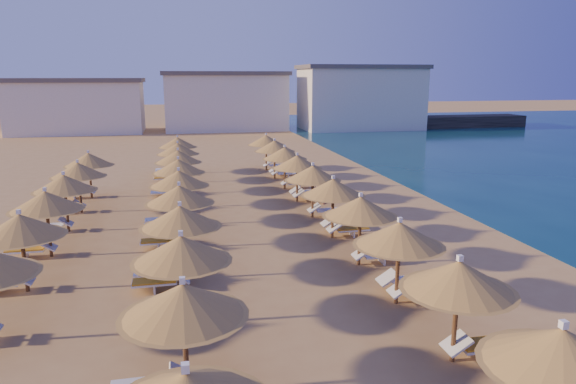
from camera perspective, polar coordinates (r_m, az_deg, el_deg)
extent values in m
plane|color=tan|center=(20.93, -1.18, -6.01)|extent=(220.00, 220.00, 0.00)
cube|color=black|center=(70.51, 14.21, 7.51)|extent=(30.09, 4.72, 1.50)
cube|color=white|center=(67.39, -22.30, 8.65)|extent=(15.00, 8.00, 6.00)
cube|color=#59514C|center=(67.29, -22.54, 11.41)|extent=(15.60, 8.48, 0.50)
cube|color=white|center=(66.86, -6.98, 9.82)|extent=(15.00, 8.00, 6.80)
cube|color=#59514C|center=(66.78, -7.07, 12.94)|extent=(15.60, 8.48, 0.50)
cube|color=white|center=(67.82, 8.04, 10.16)|extent=(15.00, 8.00, 7.60)
cube|color=#59514C|center=(67.77, 8.15, 13.59)|extent=(15.60, 8.48, 0.50)
cone|color=brown|center=(10.29, 28.04, -15.00)|extent=(2.54, 2.54, 0.72)
cone|color=brown|center=(10.43, 27.86, -16.46)|extent=(2.74, 2.74, 0.12)
cube|color=white|center=(10.11, 28.30, -12.83)|extent=(0.12, 0.12, 0.14)
cylinder|color=brown|center=(13.18, 18.07, -13.48)|extent=(0.12, 0.12, 2.10)
cone|color=brown|center=(12.73, 18.43, -8.80)|extent=(2.54, 2.54, 0.72)
cone|color=brown|center=(12.84, 18.33, -10.04)|extent=(2.74, 2.74, 0.12)
cube|color=white|center=(12.58, 18.57, -6.98)|extent=(0.12, 0.12, 0.14)
cylinder|color=brown|center=(15.87, 12.06, -8.54)|extent=(0.12, 0.12, 2.10)
cone|color=brown|center=(15.49, 12.26, -4.55)|extent=(2.54, 2.54, 0.72)
cone|color=brown|center=(15.58, 12.21, -5.60)|extent=(2.74, 2.74, 0.12)
cube|color=white|center=(15.37, 12.34, -3.03)|extent=(0.12, 0.12, 0.14)
cylinder|color=brown|center=(18.76, 7.95, -5.02)|extent=(0.12, 0.12, 2.10)
cone|color=brown|center=(18.44, 8.06, -1.60)|extent=(2.54, 2.54, 0.72)
cone|color=brown|center=(18.52, 8.03, -2.49)|extent=(2.74, 2.74, 0.12)
cube|color=white|center=(18.34, 8.10, -0.30)|extent=(0.12, 0.12, 0.14)
cylinder|color=brown|center=(21.77, 4.98, -2.44)|extent=(0.12, 0.12, 2.10)
cone|color=brown|center=(21.50, 5.04, 0.54)|extent=(2.54, 2.54, 0.72)
cone|color=brown|center=(21.56, 5.02, -0.24)|extent=(2.74, 2.74, 0.12)
cube|color=white|center=(21.41, 5.06, 1.66)|extent=(0.12, 0.12, 0.14)
cylinder|color=brown|center=(24.86, 2.75, -0.48)|extent=(0.12, 0.12, 2.10)
cone|color=brown|center=(24.62, 2.77, 2.14)|extent=(2.54, 2.54, 0.72)
cone|color=brown|center=(24.67, 2.77, 1.46)|extent=(2.74, 2.74, 0.12)
cube|color=white|center=(24.54, 2.78, 3.12)|extent=(0.12, 0.12, 0.14)
cylinder|color=brown|center=(28.00, 1.01, 1.04)|extent=(0.12, 0.12, 2.10)
cone|color=brown|center=(27.78, 1.02, 3.37)|extent=(2.54, 2.54, 0.72)
cone|color=brown|center=(27.83, 1.02, 2.77)|extent=(2.74, 2.74, 0.12)
cube|color=white|center=(27.72, 1.02, 4.25)|extent=(0.12, 0.12, 0.14)
cylinder|color=brown|center=(31.17, -0.37, 2.25)|extent=(0.12, 0.12, 2.10)
cone|color=brown|center=(30.98, -0.38, 4.35)|extent=(2.54, 2.54, 0.72)
cone|color=brown|center=(31.03, -0.37, 3.81)|extent=(2.74, 2.74, 0.12)
cube|color=white|center=(30.92, -0.38, 5.14)|extent=(0.12, 0.12, 0.14)
cylinder|color=brown|center=(34.37, -1.50, 3.24)|extent=(0.12, 0.12, 2.10)
cone|color=brown|center=(34.20, -1.51, 5.14)|extent=(2.54, 2.54, 0.72)
cone|color=brown|center=(34.24, -1.51, 4.65)|extent=(2.74, 2.74, 0.12)
cube|color=white|center=(34.15, -1.52, 5.86)|extent=(0.12, 0.12, 0.14)
cylinder|color=brown|center=(37.59, -2.44, 4.05)|extent=(0.12, 0.12, 2.10)
cone|color=brown|center=(37.44, -2.45, 5.80)|extent=(2.54, 2.54, 0.72)
cone|color=brown|center=(37.47, -2.45, 5.35)|extent=(2.74, 2.74, 0.12)
cube|color=white|center=(37.39, -2.46, 6.45)|extent=(0.12, 0.12, 0.14)
cube|color=white|center=(7.95, -11.35, -18.61)|extent=(0.12, 0.12, 0.14)
cylinder|color=brown|center=(11.61, -11.31, -16.85)|extent=(0.12, 0.12, 2.10)
cone|color=brown|center=(11.09, -11.57, -11.65)|extent=(2.54, 2.54, 0.72)
cone|color=brown|center=(11.22, -11.50, -13.04)|extent=(2.74, 2.74, 0.12)
cube|color=white|center=(10.92, -11.67, -9.60)|extent=(0.12, 0.12, 0.14)
cylinder|color=brown|center=(14.59, -11.56, -10.46)|extent=(0.12, 0.12, 2.10)
cone|color=brown|center=(14.18, -11.77, -6.16)|extent=(2.54, 2.54, 0.72)
cone|color=brown|center=(14.28, -11.71, -7.30)|extent=(2.74, 2.74, 0.12)
cube|color=white|center=(14.05, -11.85, -4.51)|extent=(0.12, 0.12, 0.14)
cylinder|color=brown|center=(17.69, -11.72, -6.28)|extent=(0.12, 0.12, 2.10)
cone|color=brown|center=(17.35, -11.89, -2.66)|extent=(2.54, 2.54, 0.72)
cone|color=brown|center=(17.43, -11.85, -3.61)|extent=(2.74, 2.74, 0.12)
cube|color=white|center=(17.25, -11.96, -1.29)|extent=(0.12, 0.12, 0.14)
cylinder|color=brown|center=(20.86, -11.83, -3.35)|extent=(0.12, 0.12, 2.10)
cone|color=brown|center=(20.57, -11.98, -0.25)|extent=(2.54, 2.54, 0.72)
cone|color=brown|center=(20.64, -11.94, -1.06)|extent=(2.74, 2.74, 0.12)
cube|color=white|center=(20.48, -12.03, 0.92)|extent=(0.12, 0.12, 0.14)
cylinder|color=brown|center=(24.06, -11.91, -1.19)|extent=(0.12, 0.12, 2.10)
cone|color=brown|center=(23.81, -12.04, 1.51)|extent=(2.54, 2.54, 0.72)
cone|color=brown|center=(23.87, -12.00, 0.80)|extent=(2.74, 2.74, 0.12)
cube|color=white|center=(23.74, -12.09, 2.52)|extent=(0.12, 0.12, 0.14)
cylinder|color=brown|center=(27.29, -11.97, 0.45)|extent=(0.12, 0.12, 2.10)
cone|color=brown|center=(27.07, -12.08, 2.84)|extent=(2.54, 2.54, 0.72)
cone|color=brown|center=(27.13, -12.06, 2.22)|extent=(2.74, 2.74, 0.12)
cube|color=white|center=(27.01, -12.13, 3.74)|extent=(0.12, 0.12, 0.14)
cylinder|color=brown|center=(30.54, -12.02, 1.75)|extent=(0.12, 0.12, 2.10)
cone|color=brown|center=(30.35, -12.12, 3.89)|extent=(2.54, 2.54, 0.72)
cone|color=brown|center=(30.39, -12.10, 3.33)|extent=(2.74, 2.74, 0.12)
cube|color=white|center=(30.29, -12.16, 4.69)|extent=(0.12, 0.12, 0.14)
cylinder|color=brown|center=(33.80, -12.06, 2.79)|extent=(0.12, 0.12, 2.10)
cone|color=brown|center=(33.63, -12.15, 4.73)|extent=(2.54, 2.54, 0.72)
cone|color=brown|center=(33.67, -12.13, 4.23)|extent=(2.74, 2.74, 0.12)
cube|color=white|center=(33.57, -12.19, 5.46)|extent=(0.12, 0.12, 0.14)
cylinder|color=brown|center=(37.07, -12.09, 3.66)|extent=(0.12, 0.12, 2.10)
cone|color=brown|center=(36.91, -12.18, 5.43)|extent=(2.54, 2.54, 0.72)
cone|color=brown|center=(36.95, -12.15, 4.97)|extent=(2.74, 2.74, 0.12)
cube|color=white|center=(36.86, -12.21, 6.09)|extent=(0.12, 0.12, 0.14)
cylinder|color=brown|center=(18.37, -27.24, -6.76)|extent=(0.12, 0.12, 2.10)
cone|color=brown|center=(18.04, -27.62, -3.28)|extent=(2.54, 2.54, 0.72)
cone|color=brown|center=(18.12, -27.52, -4.19)|extent=(2.74, 2.74, 0.12)
cube|color=white|center=(17.94, -27.76, -1.97)|extent=(0.12, 0.12, 0.14)
cylinder|color=brown|center=(21.43, -25.03, -3.86)|extent=(0.12, 0.12, 2.10)
cone|color=brown|center=(21.15, -25.32, -0.86)|extent=(2.54, 2.54, 0.72)
cone|color=brown|center=(21.22, -25.24, -1.64)|extent=(2.74, 2.74, 0.12)
cube|color=white|center=(21.07, -25.43, 0.27)|extent=(0.12, 0.12, 0.14)
cylinder|color=brown|center=(24.56, -23.38, -1.70)|extent=(0.12, 0.12, 2.10)
cone|color=brown|center=(24.32, -23.62, 0.94)|extent=(2.54, 2.54, 0.72)
cone|color=brown|center=(24.38, -23.56, 0.25)|extent=(2.74, 2.74, 0.12)
cube|color=white|center=(24.24, -23.71, 1.93)|extent=(0.12, 0.12, 0.14)
cylinder|color=brown|center=(27.74, -22.11, -0.03)|extent=(0.12, 0.12, 2.10)
cone|color=brown|center=(27.52, -22.31, 2.32)|extent=(2.54, 2.54, 0.72)
cone|color=brown|center=(27.57, -22.26, 1.71)|extent=(2.74, 2.74, 0.12)
cube|color=white|center=(27.45, -22.39, 3.20)|extent=(0.12, 0.12, 0.14)
cylinder|color=brown|center=(30.94, -21.10, 1.30)|extent=(0.12, 0.12, 2.10)
cone|color=brown|center=(30.75, -21.27, 3.41)|extent=(2.54, 2.54, 0.72)
cone|color=brown|center=(30.79, -21.23, 2.87)|extent=(2.74, 2.74, 0.12)
cube|color=white|center=(30.69, -21.34, 4.20)|extent=(0.12, 0.12, 0.14)
cube|color=white|center=(13.95, 21.18, -15.55)|extent=(1.41, 0.63, 0.06)
cube|color=white|center=(14.03, 21.12, -16.13)|extent=(0.06, 0.56, 0.32)
cube|color=white|center=(13.48, 18.19, -15.67)|extent=(0.58, 0.63, 0.40)
cube|color=orange|center=(13.93, 21.20, -15.35)|extent=(1.35, 0.58, 0.05)
cube|color=white|center=(11.91, -11.58, -19.33)|extent=(0.58, 0.63, 0.40)
cube|color=white|center=(16.51, 14.85, -10.56)|extent=(1.41, 0.63, 0.06)
cube|color=white|center=(16.58, 14.81, -11.06)|extent=(0.06, 0.56, 0.32)
cube|color=white|center=(16.12, 12.23, -10.46)|extent=(0.58, 0.63, 0.40)
cube|color=white|center=(17.25, 13.49, -9.44)|extent=(1.41, 0.63, 0.06)
cube|color=white|center=(17.31, 13.46, -9.93)|extent=(0.06, 0.56, 0.32)
cube|color=white|center=(16.88, 10.97, -9.32)|extent=(0.58, 0.63, 0.40)
cube|color=white|center=(14.92, -14.98, -13.18)|extent=(1.41, 0.63, 0.06)
cube|color=white|center=(14.99, -14.94, -13.73)|extent=(0.06, 0.56, 0.32)
cube|color=white|center=(14.83, -11.77, -12.57)|extent=(0.58, 0.63, 0.40)
cube|color=white|center=(19.31, 10.41, -6.87)|extent=(1.41, 0.63, 0.06)
cube|color=white|center=(19.36, 10.39, -7.31)|extent=(0.06, 0.56, 0.32)
cube|color=white|center=(18.97, 8.12, -6.69)|extent=(0.58, 0.63, 0.40)
cube|color=white|center=(17.96, -14.52, -8.60)|extent=(1.41, 0.63, 0.06)
cube|color=white|center=(18.02, -14.49, -9.07)|extent=(0.06, 0.56, 0.32)
cube|color=white|center=(17.89, -11.89, -8.07)|extent=(0.58, 0.63, 0.40)
cube|color=white|center=(17.13, -14.62, -9.68)|extent=(1.41, 0.63, 0.06)
cube|color=white|center=(17.19, -14.59, -10.17)|extent=(0.06, 0.56, 0.32)
cube|color=white|center=(17.05, -11.86, -9.13)|extent=(0.58, 0.63, 0.40)
cube|color=orange|center=(17.11, -14.63, -9.51)|extent=(1.35, 0.58, 0.05)
cube|color=white|center=(22.24, 7.16, -4.11)|extent=(1.41, 0.63, 0.06)
cube|color=white|center=(22.29, 7.15, -4.50)|extent=(0.06, 0.56, 0.32)
cube|color=white|center=(21.95, 5.15, -3.90)|extent=(0.58, 0.63, 0.40)
cube|color=orange|center=(22.23, 7.17, -3.97)|extent=(1.35, 0.58, 0.05)
cube|color=white|center=(23.06, 6.43, -3.48)|extent=(1.41, 0.63, 0.06)
cube|color=white|center=(23.10, 6.42, -3.86)|extent=(0.06, 0.56, 0.32)
cube|color=white|center=(22.78, 4.48, -3.27)|extent=(0.58, 0.63, 0.40)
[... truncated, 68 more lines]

